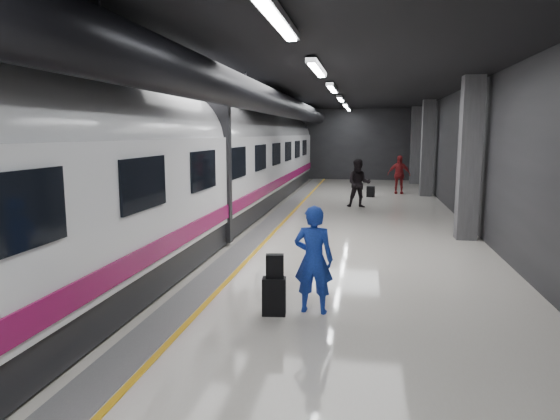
{
  "coord_description": "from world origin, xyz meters",
  "views": [
    {
      "loc": [
        1.76,
        -12.53,
        2.95
      ],
      "look_at": [
        -0.14,
        -1.62,
        1.25
      ],
      "focal_mm": 32.0,
      "sensor_mm": 36.0,
      "label": 1
    }
  ],
  "objects": [
    {
      "name": "ground",
      "position": [
        0.0,
        0.0,
        0.0
      ],
      "size": [
        40.0,
        40.0,
        0.0
      ],
      "primitive_type": "plane",
      "color": "beige",
      "rests_on": "ground"
    },
    {
      "name": "platform_hall",
      "position": [
        -0.29,
        0.96,
        3.54
      ],
      "size": [
        10.02,
        40.02,
        4.51
      ],
      "color": "black",
      "rests_on": "ground"
    },
    {
      "name": "train",
      "position": [
        -3.25,
        -0.0,
        2.07
      ],
      "size": [
        3.05,
        38.0,
        4.05
      ],
      "color": "black",
      "rests_on": "ground"
    },
    {
      "name": "traveler_main",
      "position": [
        0.94,
        -4.58,
        0.9
      ],
      "size": [
        0.69,
        0.48,
        1.8
      ],
      "primitive_type": "imported",
      "rotation": [
        0.0,
        0.0,
        3.07
      ],
      "color": "#1937BC",
      "rests_on": "ground"
    },
    {
      "name": "suitcase_main",
      "position": [
        0.32,
        -4.81,
        0.31
      ],
      "size": [
        0.41,
        0.28,
        0.62
      ],
      "primitive_type": "cube",
      "rotation": [
        0.0,
        0.0,
        0.11
      ],
      "color": "black",
      "rests_on": "ground"
    },
    {
      "name": "shoulder_bag",
      "position": [
        0.33,
        -4.79,
        0.82
      ],
      "size": [
        0.31,
        0.2,
        0.39
      ],
      "primitive_type": "cube",
      "rotation": [
        0.0,
        0.0,
        0.16
      ],
      "color": "black",
      "rests_on": "suitcase_main"
    },
    {
      "name": "traveler_far_a",
      "position": [
        1.46,
        7.55,
        0.97
      ],
      "size": [
        0.96,
        0.75,
        1.94
      ],
      "primitive_type": "imported",
      "rotation": [
        0.0,
        0.0,
        0.02
      ],
      "color": "black",
      "rests_on": "ground"
    },
    {
      "name": "traveler_far_b",
      "position": [
        3.33,
        12.64,
        0.94
      ],
      "size": [
        1.11,
        0.46,
        1.89
      ],
      "primitive_type": "imported",
      "rotation": [
        0.0,
        0.0,
        -0.0
      ],
      "color": "maroon",
      "rests_on": "ground"
    },
    {
      "name": "suitcase_far",
      "position": [
        1.97,
        11.04,
        0.25
      ],
      "size": [
        0.39,
        0.31,
        0.5
      ],
      "primitive_type": "cube",
      "rotation": [
        0.0,
        0.0,
        -0.28
      ],
      "color": "black",
      "rests_on": "ground"
    }
  ]
}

